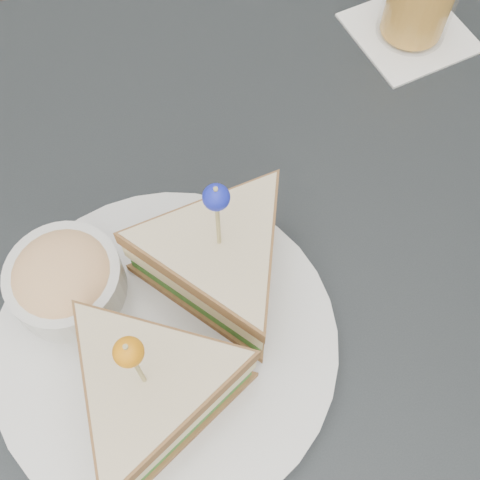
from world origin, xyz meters
TOP-DOWN VIEW (x-y plane):
  - ground_plane at (0.00, 0.00)m, footprint 3.50×3.50m
  - table at (0.00, 0.00)m, footprint 0.80×0.80m
  - plate_meal at (-0.06, -0.05)m, footprint 0.32×0.31m

SIDE VIEW (x-z plane):
  - ground_plane at x=0.00m, z-range 0.00..0.00m
  - table at x=0.00m, z-range 0.30..1.05m
  - plate_meal at x=-0.06m, z-range 0.71..0.88m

